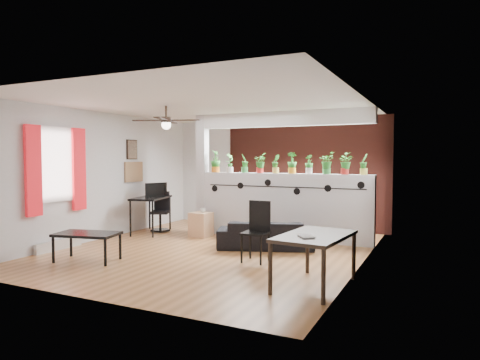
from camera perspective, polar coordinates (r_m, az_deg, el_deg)
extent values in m
cube|color=brown|center=(7.86, -3.54, -9.64)|extent=(6.30, 7.10, 0.10)
cube|color=#B7B7BA|center=(10.42, 4.52, 0.96)|extent=(6.30, 0.04, 2.90)
cube|color=#B7B7BA|center=(5.25, -19.79, -1.21)|extent=(6.30, 0.04, 2.90)
cube|color=#B7B7BA|center=(9.24, -17.92, 0.56)|extent=(0.04, 7.10, 2.90)
cube|color=#B7B7BA|center=(6.80, 16.09, -0.23)|extent=(0.04, 7.10, 2.90)
cube|color=white|center=(7.73, -3.61, 10.28)|extent=(6.30, 7.10, 0.10)
cube|color=#BCBCC1|center=(8.77, 5.83, -3.53)|extent=(3.60, 0.18, 1.35)
cube|color=silver|center=(8.75, 5.89, 8.11)|extent=(3.60, 0.18, 0.30)
cube|color=#BCBCC1|center=(9.53, -5.03, 0.77)|extent=(0.22, 0.20, 2.60)
cube|color=#A53E30|center=(10.11, 8.66, 0.87)|extent=(3.90, 0.05, 2.60)
cube|color=black|center=(8.64, 5.63, -0.92)|extent=(3.31, 0.01, 0.02)
cylinder|color=black|center=(9.29, -3.40, -1.14)|extent=(0.14, 0.01, 0.14)
cylinder|color=black|center=(9.00, 0.05, -0.75)|extent=(0.14, 0.01, 0.14)
cylinder|color=black|center=(8.75, 3.72, -0.34)|extent=(0.14, 0.01, 0.14)
cylinder|color=black|center=(8.55, 7.58, -1.52)|extent=(0.14, 0.01, 0.14)
cylinder|color=black|center=(8.37, 11.63, -1.10)|extent=(0.14, 0.01, 0.14)
cylinder|color=black|center=(8.24, 15.82, -0.66)|extent=(0.14, 0.01, 0.14)
cube|color=white|center=(8.38, -23.43, 1.94)|extent=(0.02, 0.95, 1.25)
cube|color=silver|center=(8.36, -23.36, 1.94)|extent=(0.04, 1.05, 1.35)
cube|color=red|center=(8.02, -25.85, 1.13)|extent=(0.06, 0.30, 1.55)
cube|color=red|center=(8.67, -20.69, 1.36)|extent=(0.06, 0.30, 1.55)
cube|color=beige|center=(8.49, -23.02, -7.96)|extent=(0.08, 1.00, 0.18)
cube|color=olive|center=(9.92, -13.97, 1.07)|extent=(0.03, 0.60, 0.45)
cube|color=#8C7259|center=(9.88, -14.19, 3.96)|extent=(0.03, 0.30, 0.40)
cube|color=black|center=(9.88, -14.21, 3.96)|extent=(0.02, 0.34, 0.44)
cylinder|color=black|center=(7.89, -9.83, 9.00)|extent=(0.04, 0.04, 0.20)
cylinder|color=black|center=(7.87, -9.82, 7.92)|extent=(0.18, 0.18, 0.10)
sphere|color=white|center=(7.87, -9.81, 7.26)|extent=(0.17, 0.17, 0.17)
cube|color=black|center=(7.79, -7.38, 7.92)|extent=(0.55, 0.29, 0.01)
cube|color=black|center=(8.20, -9.19, 7.66)|extent=(0.29, 0.55, 0.01)
cube|color=black|center=(7.97, -12.20, 7.76)|extent=(0.55, 0.29, 0.01)
cube|color=black|center=(7.55, -10.51, 8.05)|extent=(0.29, 0.55, 0.01)
cylinder|color=orange|center=(9.36, -3.29, 1.41)|extent=(0.18, 0.18, 0.12)
imported|color=#195A1C|center=(9.36, -3.29, 2.82)|extent=(0.29, 0.32, 0.38)
cylinder|color=silver|center=(9.20, -1.37, 1.39)|extent=(0.15, 0.15, 0.12)
imported|color=#195A1C|center=(9.20, -1.37, 2.62)|extent=(0.22, 0.25, 0.32)
cylinder|color=#338C3F|center=(9.05, 0.61, 1.36)|extent=(0.14, 0.14, 0.12)
imported|color=#195A1C|center=(9.04, 0.61, 2.57)|extent=(0.18, 0.22, 0.30)
cylinder|color=red|center=(8.91, 2.66, 1.33)|extent=(0.15, 0.15, 0.12)
imported|color=#195A1C|center=(8.90, 2.67, 2.60)|extent=(0.24, 0.26, 0.31)
cylinder|color=gold|center=(8.78, 4.78, 1.30)|extent=(0.13, 0.13, 0.12)
imported|color=#195A1C|center=(8.77, 4.78, 2.48)|extent=(0.24, 0.23, 0.28)
cylinder|color=orange|center=(8.66, 6.95, 1.26)|extent=(0.15, 0.15, 0.12)
imported|color=#195A1C|center=(8.65, 6.96, 2.62)|extent=(0.25, 0.22, 0.33)
cylinder|color=white|center=(8.55, 9.18, 1.23)|extent=(0.13, 0.13, 0.12)
imported|color=#195A1C|center=(8.55, 9.19, 2.42)|extent=(0.21, 0.23, 0.28)
cylinder|color=#2F8239|center=(8.46, 11.47, 1.18)|extent=(0.15, 0.15, 0.12)
imported|color=#195A1C|center=(8.46, 11.48, 2.57)|extent=(0.23, 0.26, 0.33)
cylinder|color=red|center=(8.38, 13.79, 1.14)|extent=(0.15, 0.15, 0.12)
imported|color=#195A1C|center=(8.38, 13.81, 2.50)|extent=(0.27, 0.27, 0.32)
cylinder|color=gold|center=(8.32, 16.16, 1.10)|extent=(0.14, 0.14, 0.12)
imported|color=#195A1C|center=(8.31, 16.18, 2.38)|extent=(0.20, 0.23, 0.29)
imported|color=black|center=(7.95, 3.46, -7.32)|extent=(1.80, 1.20, 0.49)
cube|color=tan|center=(9.13, -5.24, -5.92)|extent=(0.44, 0.40, 0.51)
imported|color=gray|center=(9.06, -4.97, -4.07)|extent=(0.15, 0.15, 0.09)
cube|color=black|center=(9.64, -11.80, -2.35)|extent=(0.84, 1.22, 0.04)
cylinder|color=black|center=(9.33, -14.42, -5.04)|extent=(0.04, 0.04, 0.76)
cylinder|color=black|center=(9.12, -11.57, -5.19)|extent=(0.04, 0.04, 0.76)
cylinder|color=black|center=(10.26, -11.95, -4.29)|extent=(0.04, 0.04, 0.76)
cylinder|color=black|center=(10.07, -9.32, -4.39)|extent=(0.04, 0.04, 0.76)
imported|color=black|center=(9.75, -11.27, -1.66)|extent=(0.29, 0.17, 0.17)
cylinder|color=black|center=(9.87, -10.57, -6.58)|extent=(0.46, 0.46, 0.04)
cylinder|color=black|center=(9.84, -10.58, -5.46)|extent=(0.05, 0.05, 0.39)
cube|color=black|center=(9.82, -10.60, -4.24)|extent=(0.48, 0.48, 0.06)
cube|color=black|center=(9.95, -10.38, -2.71)|extent=(0.35, 0.18, 0.42)
cube|color=black|center=(5.63, 9.93, -7.38)|extent=(0.88, 1.32, 0.04)
cylinder|color=black|center=(5.32, 4.06, -11.72)|extent=(0.05, 0.05, 0.64)
cylinder|color=black|center=(5.05, 11.07, -12.56)|extent=(0.05, 0.05, 0.64)
cylinder|color=black|center=(6.35, 8.98, -9.32)|extent=(0.05, 0.05, 0.64)
cylinder|color=black|center=(6.13, 14.94, -9.83)|extent=(0.05, 0.05, 0.64)
imported|color=gray|center=(5.37, 8.03, -7.52)|extent=(0.26, 0.27, 0.02)
cube|color=black|center=(6.88, 2.06, -7.09)|extent=(0.40, 0.40, 0.03)
cube|color=black|center=(7.00, 2.65, -4.78)|extent=(0.37, 0.03, 0.49)
cube|color=black|center=(6.84, 0.21, -9.12)|extent=(0.03, 0.03, 0.46)
cube|color=black|center=(6.71, 2.79, -9.37)|extent=(0.03, 0.03, 0.46)
cube|color=black|center=(7.09, 1.38, -6.70)|extent=(0.03, 0.03, 0.95)
cube|color=black|center=(6.96, 3.87, -6.89)|extent=(0.03, 0.03, 0.95)
cube|color=black|center=(7.36, -19.72, -6.81)|extent=(1.09, 0.76, 0.04)
cylinder|color=black|center=(7.46, -23.64, -8.55)|extent=(0.04, 0.04, 0.42)
cylinder|color=black|center=(6.97, -17.52, -9.23)|extent=(0.04, 0.04, 0.42)
cylinder|color=black|center=(7.83, -21.61, -7.96)|extent=(0.04, 0.04, 0.42)
cylinder|color=black|center=(7.37, -15.68, -8.54)|extent=(0.04, 0.04, 0.42)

